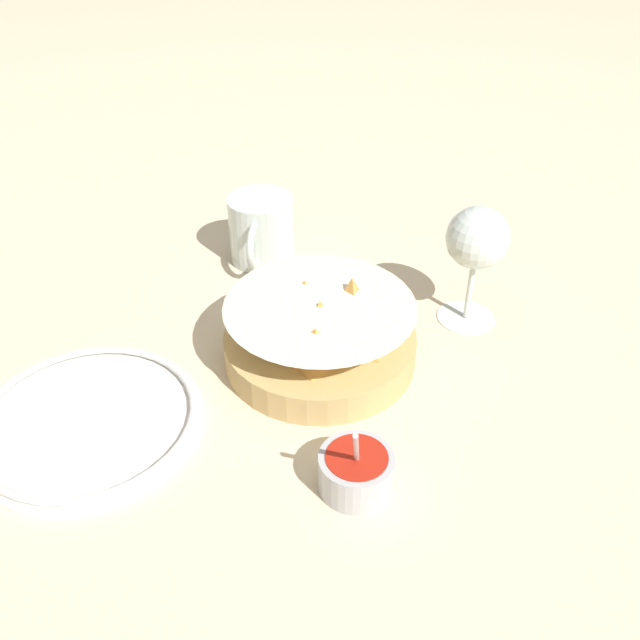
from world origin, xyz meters
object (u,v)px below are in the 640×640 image
(sauce_cup, at_px, (356,470))
(side_plate, at_px, (87,419))
(wine_glass, at_px, (477,242))
(beer_mug, at_px, (262,232))
(food_basket, at_px, (321,335))

(sauce_cup, relative_size, side_plate, 0.45)
(wine_glass, distance_m, beer_mug, 0.30)
(wine_glass, xyz_separation_m, beer_mug, (-0.11, -0.28, -0.07))
(food_basket, xyz_separation_m, wine_glass, (-0.10, 0.17, 0.07))
(side_plate, bearing_deg, wine_glass, 120.98)
(wine_glass, bearing_deg, food_basket, -58.75)
(beer_mug, distance_m, side_plate, 0.36)
(beer_mug, relative_size, side_plate, 0.53)
(sauce_cup, bearing_deg, food_basket, -163.08)
(beer_mug, bearing_deg, wine_glass, 69.12)
(food_basket, bearing_deg, side_plate, -59.22)
(food_basket, height_order, wine_glass, wine_glass)
(food_basket, height_order, side_plate, food_basket)
(sauce_cup, bearing_deg, beer_mug, -157.17)
(wine_glass, bearing_deg, beer_mug, -110.88)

